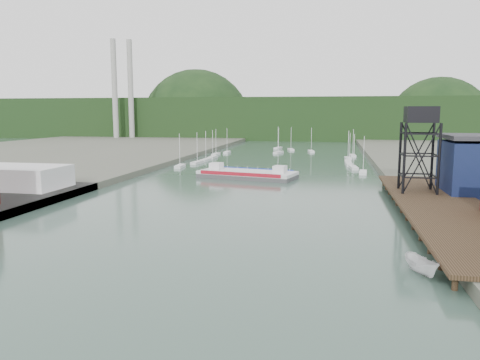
% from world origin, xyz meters
% --- Properties ---
extents(ground, '(600.00, 600.00, 0.00)m').
position_xyz_m(ground, '(0.00, 0.00, 0.00)').
color(ground, '#2C4539').
rests_on(ground, ground).
extents(east_pier, '(14.00, 70.00, 2.45)m').
position_xyz_m(east_pier, '(37.00, 45.00, 1.90)').
color(east_pier, black).
rests_on(east_pier, ground).
extents(white_shed, '(18.00, 12.00, 4.50)m').
position_xyz_m(white_shed, '(-44.00, 50.00, 3.85)').
color(white_shed, silver).
rests_on(white_shed, west_quay).
extents(lift_tower, '(6.50, 6.50, 16.00)m').
position_xyz_m(lift_tower, '(35.00, 58.00, 15.65)').
color(lift_tower, black).
rests_on(lift_tower, east_pier).
extents(marina_sailboats, '(57.71, 92.65, 0.90)m').
position_xyz_m(marina_sailboats, '(0.08, 138.46, 0.35)').
color(marina_sailboats, silver).
rests_on(marina_sailboats, ground).
extents(smokestacks, '(11.20, 8.20, 60.00)m').
position_xyz_m(smokestacks, '(-106.00, 232.50, 30.00)').
color(smokestacks, '#999994').
rests_on(smokestacks, ground).
extents(distant_hills, '(500.00, 120.00, 80.00)m').
position_xyz_m(distant_hills, '(-3.98, 301.35, 10.38)').
color(distant_hills, black).
rests_on(distant_hills, ground).
extents(chain_ferry, '(26.70, 15.37, 3.61)m').
position_xyz_m(chain_ferry, '(-2.74, 84.91, 1.04)').
color(chain_ferry, '#444446').
rests_on(chain_ferry, ground).
extents(motorboat, '(3.87, 5.64, 2.04)m').
position_xyz_m(motorboat, '(28.62, 15.79, 1.02)').
color(motorboat, silver).
rests_on(motorboat, ground).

